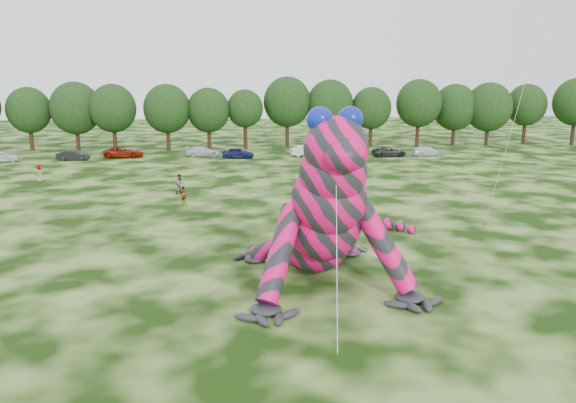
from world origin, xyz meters
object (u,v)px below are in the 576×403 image
Objects in this scene: tree_6 at (114,118)px; tree_7 at (167,117)px; car_3 at (203,152)px; spectator_1 at (180,184)px; tree_14 at (454,115)px; spectator_5 at (331,192)px; tree_9 at (245,119)px; tree_16 at (526,114)px; car_4 at (238,153)px; tree_12 at (371,117)px; tree_13 at (418,113)px; tree_17 at (575,112)px; car_6 at (389,152)px; car_7 at (427,151)px; car_2 at (124,152)px; spectator_4 at (40,173)px; tree_5 at (76,116)px; spectator_0 at (184,195)px; inflatable_gecko at (311,187)px; tree_4 at (30,119)px; tree_11 at (330,114)px; tree_8 at (209,119)px; car_1 at (73,155)px; car_5 at (306,151)px; tree_15 at (488,114)px; tree_10 at (287,112)px.

tree_7 is (7.48, 0.12, -0.01)m from tree_6.
car_3 is at bearing -28.75° from tree_6.
tree_7 reaches higher than spectator_1.
spectator_5 is (-26.47, -38.51, -3.82)m from tree_14.
tree_9 is 10.33m from car_3.
tree_6 is at bearing -177.56° from tree_16.
car_4 is (-1.33, -9.87, -3.64)m from tree_9.
tree_12 reaches higher than car_3.
tree_6 is 18.64m from tree_9.
spectator_1 is at bearing -135.99° from tree_13.
tree_17 is 5.82× the size of spectator_5.
car_7 is at bearing -94.99° from car_6.
car_2 is 17.93m from spectator_4.
spectator_0 is (17.77, -37.66, -4.12)m from tree_5.
inflatable_gecko is 37.18m from spectator_4.
tree_4 is 0.89× the size of tree_13.
tree_4 is at bearing -179.99° from tree_14.
tree_11 is at bearing 72.84° from inflatable_gecko.
car_7 is (-26.85, -9.59, -4.50)m from tree_17.
car_1 is (-17.00, -9.07, -3.82)m from tree_8.
tree_7 is 23.91m from tree_11.
spectator_1 is at bearing -151.45° from tree_17.
tree_16 is 61.90m from spectator_1.
spectator_5 reaches higher than car_5.
tree_17 reaches higher than car_6.
tree_12 is 5.07× the size of spectator_5.
spectator_5 is (-31.48, -37.56, -3.93)m from tree_15.
tree_4 is 6.53m from tree_5.
tree_17 is 1.99× the size of car_2.
tree_7 is 20.93m from car_5.
car_7 is (25.36, -0.41, -0.06)m from car_4.
spectator_4 is (-29.44, -16.20, 0.19)m from car_5.
car_5 is (13.73, -0.81, 0.02)m from car_3.
spectator_5 is at bearing 149.22° from car_6.
spectator_4 is at bearing -130.32° from spectator_5.
spectator_1 is at bearing -41.09° from spectator_0.
tree_5 is 50.27m from tree_13.
tree_7 reaches higher than tree_12.
tree_7 reaches higher than spectator_0.
tree_12 is 0.96× the size of tree_16.
tree_5 reaches higher than tree_12.
tree_10 is at bearing 176.56° from tree_11.
tree_15 is at bearing 3.25° from tree_13.
tree_12 is 36.30m from car_2.
tree_12 is at bearing 178.07° from tree_17.
tree_15 is 2.11× the size of car_6.
tree_10 is 19.79m from tree_13.
tree_7 is 1.01× the size of tree_14.
tree_7 is at bearing -7.13° from tree_5.
car_5 reaches higher than car_1.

